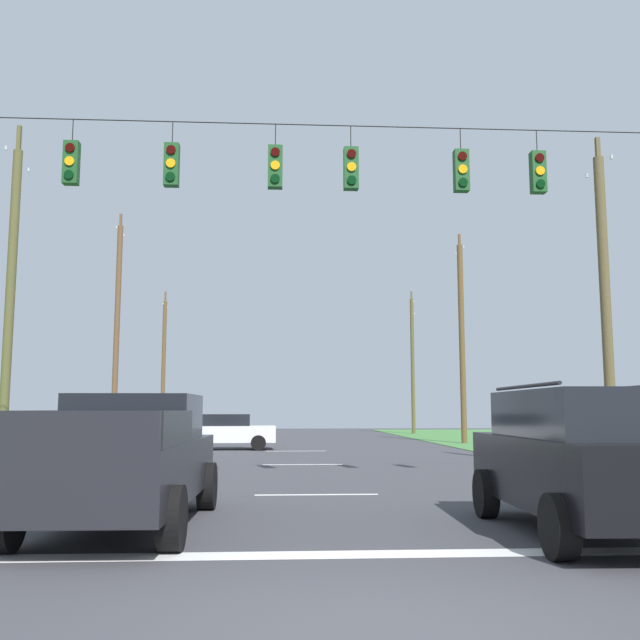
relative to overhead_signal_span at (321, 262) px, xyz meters
The scene contains 15 objects.
ground_plane 10.60m from the overhead_signal_span, 90.75° to the right, with size 120.00×120.00×0.00m, color #3D3D42.
stop_bar_stripe 8.06m from the overhead_signal_span, 91.10° to the right, with size 13.70×0.45×0.01m, color white.
lane_dash_0 4.91m from the overhead_signal_span, 107.00° to the right, with size 0.15×2.50×0.01m, color white.
lane_dash_1 9.02m from the overhead_signal_span, 90.93° to the left, with size 0.15×2.50×0.01m, color white.
lane_dash_2 15.70m from the overhead_signal_span, 90.47° to the left, with size 0.15×2.50×0.01m, color white.
overhead_signal_span is the anchor object (origin of this frame).
pickup_truck 6.55m from the overhead_signal_span, 127.13° to the right, with size 2.36×5.44×1.95m.
suv_black 7.37m from the overhead_signal_span, 58.04° to the right, with size 2.35×4.86×2.05m.
distant_car_crossing_white 17.03m from the overhead_signal_span, 101.06° to the left, with size 4.37×2.16×1.52m.
utility_pole_mid_right 9.60m from the overhead_signal_span, 28.16° to the left, with size 0.30×1.70×9.70m.
utility_pole_far_right 22.54m from the overhead_signal_span, 67.68° to the left, with size 0.29×1.66×10.88m.
utility_pole_near_left 36.50m from the overhead_signal_span, 76.10° to the left, with size 0.26×1.73×10.27m.
utility_pole_far_left 10.78m from the overhead_signal_span, 145.16° to the left, with size 0.27×1.97×10.31m.
utility_pole_distant_right 21.63m from the overhead_signal_span, 113.91° to the left, with size 0.27×1.69×11.37m.
utility_pole_distant_left 36.18m from the overhead_signal_span, 104.23° to the left, with size 0.27×1.86×10.02m.
Camera 1 is at (-0.81, -5.68, 1.71)m, focal length 39.87 mm.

